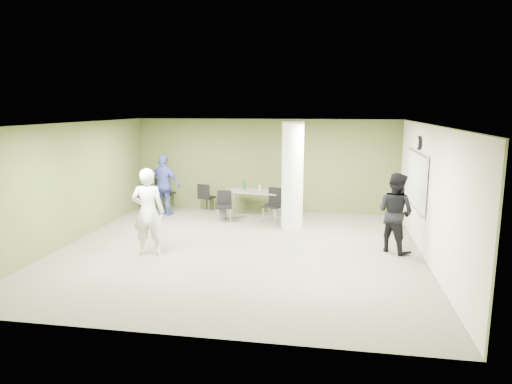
% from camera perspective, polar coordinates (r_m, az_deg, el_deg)
% --- Properties ---
extents(floor, '(8.00, 8.00, 0.00)m').
position_cam_1_polar(floor, '(10.35, -2.10, -7.17)').
color(floor, '#5A5947').
rests_on(floor, ground).
extents(ceiling, '(8.00, 8.00, 0.00)m').
position_cam_1_polar(ceiling, '(9.86, -2.21, 8.52)').
color(ceiling, white).
rests_on(ceiling, wall_back).
extents(wall_back, '(8.00, 2.80, 0.02)m').
position_cam_1_polar(wall_back, '(13.90, 1.21, 3.35)').
color(wall_back, '#515A2A').
rests_on(wall_back, floor).
extents(wall_left, '(0.02, 8.00, 2.80)m').
position_cam_1_polar(wall_left, '(11.50, -22.06, 1.04)').
color(wall_left, '#515A2A').
rests_on(wall_left, floor).
extents(wall_right_cream, '(0.02, 8.00, 2.80)m').
position_cam_1_polar(wall_right_cream, '(10.00, 20.89, -0.22)').
color(wall_right_cream, beige).
rests_on(wall_right_cream, floor).
extents(column, '(0.56, 0.56, 2.80)m').
position_cam_1_polar(column, '(11.82, 4.58, 2.02)').
color(column, silver).
rests_on(column, floor).
extents(whiteboard, '(0.05, 2.30, 1.30)m').
position_cam_1_polar(whiteboard, '(11.13, 19.37, 1.44)').
color(whiteboard, silver).
rests_on(whiteboard, wall_right_cream).
extents(wall_clock, '(0.06, 0.32, 0.32)m').
position_cam_1_polar(wall_clock, '(11.04, 19.65, 5.80)').
color(wall_clock, black).
rests_on(wall_clock, wall_right_cream).
extents(folding_table, '(1.67, 0.92, 1.00)m').
position_cam_1_polar(folding_table, '(13.28, -0.38, -0.04)').
color(folding_table, gray).
rests_on(folding_table, floor).
extents(wastebasket, '(0.28, 0.28, 0.32)m').
position_cam_1_polar(wastebasket, '(13.01, -4.38, -2.74)').
color(wastebasket, '#4C4C4C').
rests_on(wastebasket, floor).
extents(chair_back_left, '(0.51, 0.51, 1.01)m').
position_cam_1_polar(chair_back_left, '(14.39, -11.38, 0.13)').
color(chair_back_left, black).
rests_on(chair_back_left, floor).
extents(chair_back_right, '(0.52, 0.52, 0.85)m').
position_cam_1_polar(chair_back_right, '(14.01, -6.34, -0.41)').
color(chair_back_right, black).
rests_on(chair_back_right, floor).
extents(chair_table_left, '(0.50, 0.50, 0.85)m').
position_cam_1_polar(chair_table_left, '(12.80, -3.99, -1.44)').
color(chair_table_left, black).
rests_on(chair_table_left, floor).
extents(chair_table_right, '(0.60, 0.60, 0.94)m').
position_cam_1_polar(chair_table_right, '(12.66, 2.26, -1.28)').
color(chair_table_right, black).
rests_on(chair_table_right, floor).
extents(woman_white, '(0.75, 0.55, 1.89)m').
position_cam_1_polar(woman_white, '(10.02, -13.33, -2.43)').
color(woman_white, silver).
rests_on(woman_white, floor).
extents(man_black, '(1.08, 1.07, 1.76)m').
position_cam_1_polar(man_black, '(10.43, 17.00, -2.47)').
color(man_black, black).
rests_on(man_black, floor).
extents(man_blue, '(1.11, 0.61, 1.79)m').
position_cam_1_polar(man_blue, '(13.61, -11.39, 0.83)').
color(man_blue, '#39418F').
rests_on(man_blue, floor).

